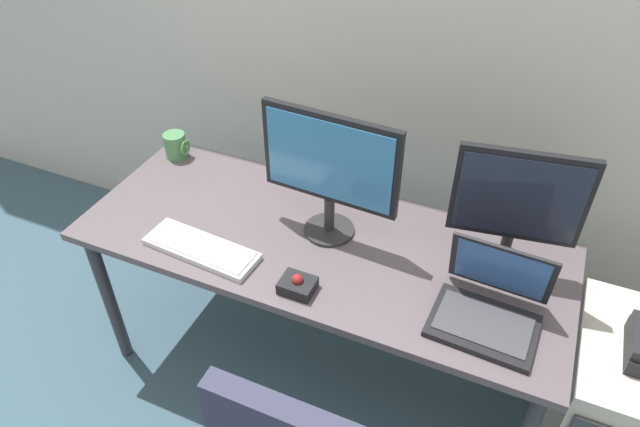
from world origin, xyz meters
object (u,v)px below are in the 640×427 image
at_px(file_cabinet, 619,411).
at_px(monitor_main, 330,167).
at_px(trackball_mouse, 298,285).
at_px(monitor_side, 517,205).
at_px(keyboard, 201,248).
at_px(laptop, 490,305).
at_px(coffee_mug, 176,146).

distance_m(file_cabinet, monitor_main, 1.29).
bearing_deg(trackball_mouse, monitor_side, 32.96).
xyz_separation_m(monitor_side, keyboard, (-0.95, -0.34, -0.24)).
relative_size(keyboard, laptop, 1.29).
bearing_deg(monitor_side, monitor_main, -173.23).
bearing_deg(file_cabinet, monitor_side, 169.00).
relative_size(monitor_side, coffee_mug, 4.21).
relative_size(monitor_side, keyboard, 1.07).
bearing_deg(coffee_mug, file_cabinet, -6.59).
bearing_deg(monitor_main, file_cabinet, -1.39).
relative_size(file_cabinet, coffee_mug, 5.86).
height_order(file_cabinet, keyboard, keyboard).
bearing_deg(coffee_mug, monitor_main, -13.72).
distance_m(keyboard, coffee_mug, 0.62).
bearing_deg(monitor_main, keyboard, -142.89).
height_order(monitor_main, laptop, monitor_main).
bearing_deg(laptop, monitor_main, 163.87).
bearing_deg(monitor_side, laptop, -89.97).
bearing_deg(laptop, file_cabinet, 16.24).
height_order(monitor_side, trackball_mouse, monitor_side).
distance_m(monitor_main, coffee_mug, 0.83).
bearing_deg(keyboard, file_cabinet, 9.59).
xyz_separation_m(monitor_side, coffee_mug, (-1.37, 0.12, -0.20)).
bearing_deg(trackball_mouse, file_cabinet, 14.39).
xyz_separation_m(file_cabinet, keyboard, (-1.45, -0.25, 0.42)).
xyz_separation_m(trackball_mouse, coffee_mug, (-0.79, 0.49, 0.03)).
height_order(keyboard, coffee_mug, coffee_mug).
height_order(file_cabinet, laptop, laptop).
relative_size(keyboard, trackball_mouse, 3.81).
height_order(laptop, coffee_mug, laptop).
bearing_deg(laptop, keyboard, -174.00).
height_order(keyboard, laptop, laptop).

